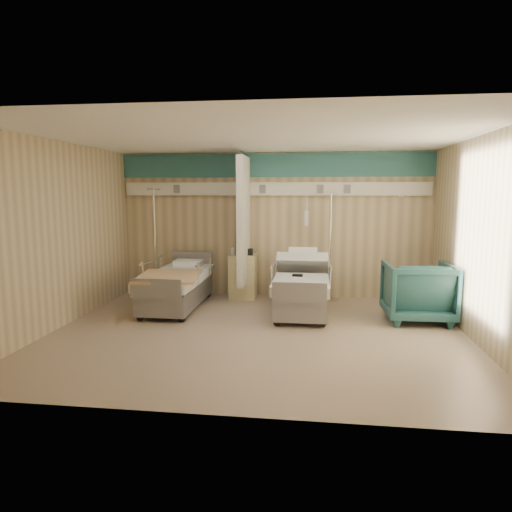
# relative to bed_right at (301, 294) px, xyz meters

# --- Properties ---
(ground) EXTENTS (6.00, 5.00, 0.00)m
(ground) POSITION_rel_bed_right_xyz_m (-0.60, -1.30, -0.32)
(ground) COLOR gray
(ground) RESTS_ON ground
(room_walls) EXTENTS (6.04, 5.04, 2.82)m
(room_walls) POSITION_rel_bed_right_xyz_m (-0.63, -1.05, 1.55)
(room_walls) COLOR tan
(room_walls) RESTS_ON ground
(bed_right) EXTENTS (1.00, 2.16, 0.63)m
(bed_right) POSITION_rel_bed_right_xyz_m (0.00, 0.00, 0.00)
(bed_right) COLOR silver
(bed_right) RESTS_ON ground
(bed_left) EXTENTS (1.00, 2.16, 0.63)m
(bed_left) POSITION_rel_bed_right_xyz_m (-2.20, 0.00, 0.00)
(bed_left) COLOR silver
(bed_left) RESTS_ON ground
(bedside_cabinet) EXTENTS (0.50, 0.48, 0.85)m
(bedside_cabinet) POSITION_rel_bed_right_xyz_m (-1.15, 0.90, 0.11)
(bedside_cabinet) COLOR beige
(bedside_cabinet) RESTS_ON ground
(visitor_armchair) EXTENTS (1.04, 1.07, 0.95)m
(visitor_armchair) POSITION_rel_bed_right_xyz_m (1.85, -0.31, 0.16)
(visitor_armchair) COLOR #1E4B4D
(visitor_armchair) RESTS_ON ground
(waffle_blanket) EXTENTS (0.60, 0.54, 0.07)m
(waffle_blanket) POSITION_rel_bed_right_xyz_m (1.89, -0.34, 0.67)
(waffle_blanket) COLOR silver
(waffle_blanket) RESTS_ON visitor_armchair
(iv_stand_right) EXTENTS (0.36, 0.36, 2.03)m
(iv_stand_right) POSITION_rel_bed_right_xyz_m (0.50, 0.92, 0.10)
(iv_stand_right) COLOR silver
(iv_stand_right) RESTS_ON ground
(iv_stand_left) EXTENTS (0.38, 0.38, 2.11)m
(iv_stand_left) POSITION_rel_bed_right_xyz_m (-2.83, 0.71, 0.12)
(iv_stand_left) COLOR silver
(iv_stand_left) RESTS_ON ground
(call_remote) EXTENTS (0.18, 0.08, 0.04)m
(call_remote) POSITION_rel_bed_right_xyz_m (-0.07, -0.09, 0.33)
(call_remote) COLOR black
(call_remote) RESTS_ON bed_right
(tan_blanket) EXTENTS (1.12, 1.34, 0.04)m
(tan_blanket) POSITION_rel_bed_right_xyz_m (-2.19, -0.46, 0.34)
(tan_blanket) COLOR tan
(tan_blanket) RESTS_ON bed_left
(toiletry_bag) EXTENTS (0.23, 0.15, 0.12)m
(toiletry_bag) POSITION_rel_bed_right_xyz_m (-1.07, 0.82, 0.60)
(toiletry_bag) COLOR black
(toiletry_bag) RESTS_ON bedside_cabinet
(white_cup) EXTENTS (0.09, 0.09, 0.12)m
(white_cup) POSITION_rel_bed_right_xyz_m (-1.35, 0.89, 0.60)
(white_cup) COLOR white
(white_cup) RESTS_ON bedside_cabinet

